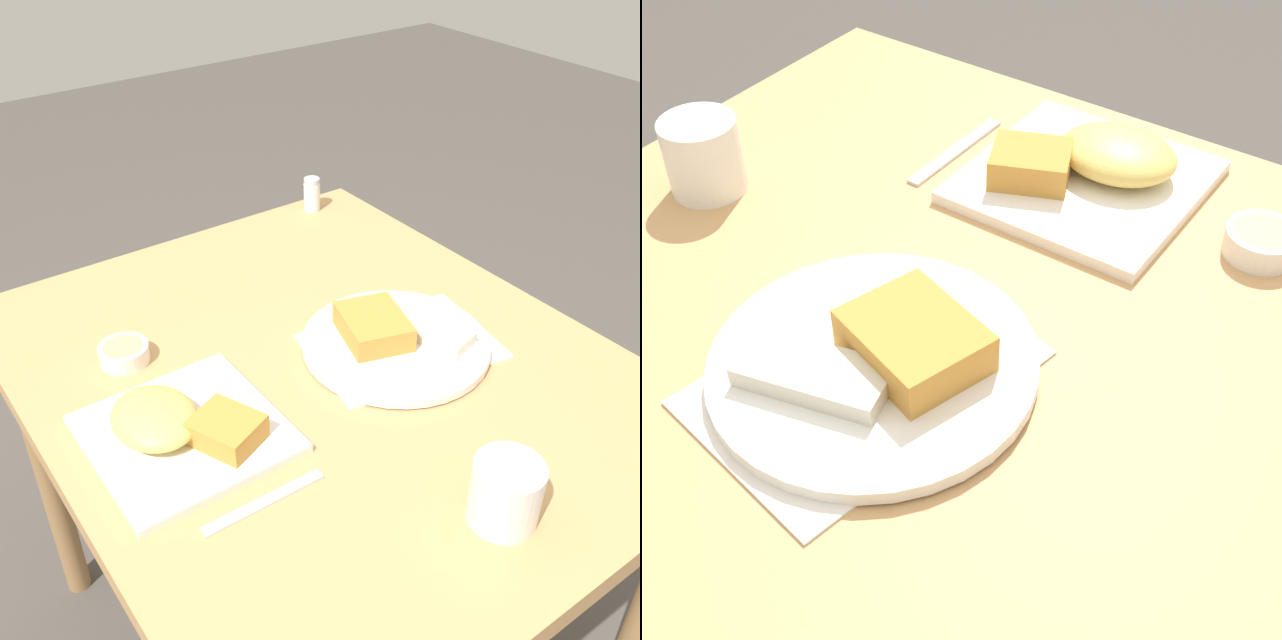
{
  "view_description": "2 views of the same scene",
  "coord_description": "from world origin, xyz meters",
  "views": [
    {
      "loc": [
        0.74,
        -0.54,
        1.46
      ],
      "look_at": [
        -0.04,
        0.02,
        0.81
      ],
      "focal_mm": 42.0,
      "sensor_mm": 36.0,
      "label": 1
    },
    {
      "loc": [
        -0.35,
        0.54,
        1.33
      ],
      "look_at": [
        -0.0,
        0.04,
        0.77
      ],
      "focal_mm": 50.0,
      "sensor_mm": 36.0,
      "label": 2
    }
  ],
  "objects": [
    {
      "name": "sauce_ramekin",
      "position": [
        -0.19,
        -0.24,
        0.77
      ],
      "size": [
        0.08,
        0.08,
        0.03
      ],
      "color": "white",
      "rests_on": "dining_table"
    },
    {
      "name": "butter_knife",
      "position": [
        0.19,
        -0.22,
        0.75
      ],
      "size": [
        0.02,
        0.17,
        0.0
      ],
      "rotation": [
        0.0,
        0.0,
        1.55
      ],
      "color": "silver",
      "rests_on": "dining_table"
    },
    {
      "name": "plate_oval_far",
      "position": [
        0.03,
        0.12,
        0.77
      ],
      "size": [
        0.3,
        0.3,
        0.05
      ],
      "color": "white",
      "rests_on": "menu_card"
    },
    {
      "name": "coffee_mug",
      "position": [
        0.37,
        0.0,
        0.79
      ],
      "size": [
        0.09,
        0.09,
        0.09
      ],
      "color": "white",
      "rests_on": "dining_table"
    },
    {
      "name": "plate_square_near",
      "position": [
        0.02,
        -0.25,
        0.77
      ],
      "size": [
        0.25,
        0.25,
        0.06
      ],
      "color": "white",
      "rests_on": "dining_table"
    },
    {
      "name": "dining_table",
      "position": [
        0.0,
        0.0,
        0.66
      ],
      "size": [
        1.01,
        0.84,
        0.75
      ],
      "color": "tan",
      "rests_on": "ground_plane"
    },
    {
      "name": "menu_card",
      "position": [
        0.04,
        0.13,
        0.75
      ],
      "size": [
        0.25,
        0.32,
        0.0
      ],
      "rotation": [
        0.0,
        0.0,
        -0.18
      ],
      "color": "silver",
      "rests_on": "dining_table"
    }
  ]
}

